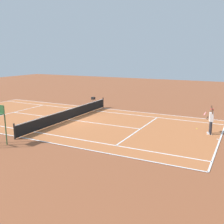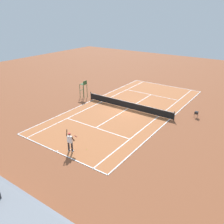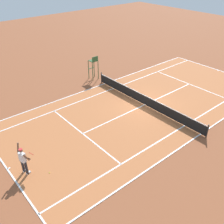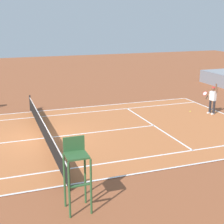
# 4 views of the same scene
# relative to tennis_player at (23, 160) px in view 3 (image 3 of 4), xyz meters

# --- Properties ---
(ground_plane) EXTENTS (80.00, 80.00, 0.00)m
(ground_plane) POSITION_rel_tennis_player_xyz_m (1.01, -11.13, -0.99)
(ground_plane) COLOR brown
(court) EXTENTS (11.08, 23.88, 0.03)m
(court) POSITION_rel_tennis_player_xyz_m (1.01, -11.13, -0.98)
(court) COLOR #B76638
(court) RESTS_ON ground
(net) EXTENTS (11.98, 0.10, 1.07)m
(net) POSITION_rel_tennis_player_xyz_m (1.01, -11.13, -0.47)
(net) COLOR black
(net) RESTS_ON ground
(tennis_player) EXTENTS (0.74, 0.76, 2.08)m
(tennis_player) POSITION_rel_tennis_player_xyz_m (0.00, 0.00, 0.00)
(tennis_player) COLOR #232328
(tennis_player) RESTS_ON ground
(tennis_ball) EXTENTS (0.07, 0.07, 0.07)m
(tennis_ball) POSITION_rel_tennis_player_xyz_m (-0.93, -1.02, -0.96)
(tennis_ball) COLOR #D1E533
(tennis_ball) RESTS_ON ground
(umpire_chair) EXTENTS (0.77, 0.77, 2.44)m
(umpire_chair) POSITION_rel_tennis_player_xyz_m (8.20, -11.13, 0.56)
(umpire_chair) COLOR #2D562D
(umpire_chair) RESTS_ON ground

